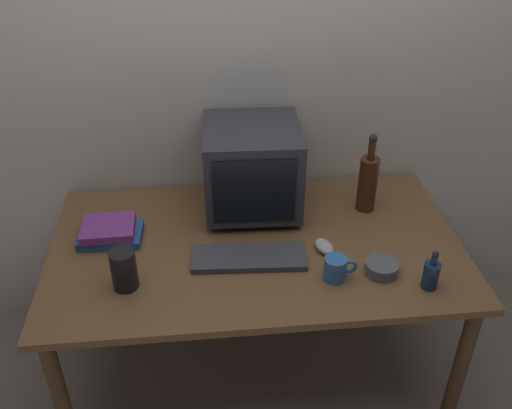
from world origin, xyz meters
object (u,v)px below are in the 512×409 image
object	(u,v)px
keyboard	(249,258)
cd_spindle	(382,268)
crt_monitor	(252,168)
bottle_tall	(368,182)
computer_mouse	(324,247)
mug	(336,269)
book_stack	(110,232)
bottle_short	(431,274)
metal_canister	(124,269)

from	to	relation	value
keyboard	cd_spindle	bearing A→B (deg)	-10.78
crt_monitor	bottle_tall	distance (m)	0.48
crt_monitor	computer_mouse	distance (m)	0.44
mug	keyboard	bearing A→B (deg)	155.85
computer_mouse	book_stack	distance (m)	0.83
bottle_short	mug	world-z (taller)	bottle_short
book_stack	mug	distance (m)	0.88
book_stack	cd_spindle	distance (m)	1.04
computer_mouse	cd_spindle	world-z (taller)	cd_spindle
bottle_tall	mug	xyz separation A→B (m)	(-0.22, -0.43, -0.08)
book_stack	keyboard	bearing A→B (deg)	-19.38
keyboard	crt_monitor	bearing A→B (deg)	85.85
computer_mouse	mug	size ratio (longest dim) A/B	0.83
computer_mouse	bottle_short	bearing A→B (deg)	-54.54
book_stack	bottle_tall	bearing A→B (deg)	6.16
book_stack	metal_canister	size ratio (longest dim) A/B	1.64
bottle_short	cd_spindle	world-z (taller)	bottle_short
book_stack	mug	xyz separation A→B (m)	(0.82, -0.32, 0.01)
book_stack	metal_canister	world-z (taller)	metal_canister
computer_mouse	bottle_tall	distance (m)	0.37
crt_monitor	computer_mouse	world-z (taller)	crt_monitor
crt_monitor	bottle_short	xyz separation A→B (m)	(0.56, -0.56, -0.14)
keyboard	metal_canister	distance (m)	0.45
keyboard	metal_canister	xyz separation A→B (m)	(-0.44, -0.10, 0.06)
crt_monitor	mug	bearing A→B (deg)	-62.67
keyboard	bottle_short	size ratio (longest dim) A/B	2.71
keyboard	computer_mouse	xyz separation A→B (m)	(0.29, 0.03, 0.01)
cd_spindle	metal_canister	bearing A→B (deg)	178.68
bottle_short	book_stack	distance (m)	1.20
book_stack	cd_spindle	xyz separation A→B (m)	(0.99, -0.30, -0.01)
keyboard	mug	distance (m)	0.33
crt_monitor	book_stack	size ratio (longest dim) A/B	1.63
mug	metal_canister	bearing A→B (deg)	177.29
bottle_tall	bottle_short	world-z (taller)	bottle_tall
keyboard	book_stack	xyz separation A→B (m)	(-0.52, 0.18, 0.02)
keyboard	book_stack	distance (m)	0.56
computer_mouse	mug	bearing A→B (deg)	-105.75
keyboard	bottle_tall	bearing A→B (deg)	33.26
computer_mouse	cd_spindle	bearing A→B (deg)	-57.77
bottle_tall	mug	world-z (taller)	bottle_tall
bottle_short	crt_monitor	bearing A→B (deg)	135.32
cd_spindle	metal_canister	world-z (taller)	metal_canister
book_stack	crt_monitor	bearing A→B (deg)	16.12
keyboard	cd_spindle	distance (m)	0.48
computer_mouse	metal_canister	distance (m)	0.74
computer_mouse	bottle_short	world-z (taller)	bottle_short
cd_spindle	keyboard	bearing A→B (deg)	165.77
bottle_tall	mug	size ratio (longest dim) A/B	2.87
book_stack	metal_canister	distance (m)	0.30
computer_mouse	crt_monitor	bearing A→B (deg)	109.30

